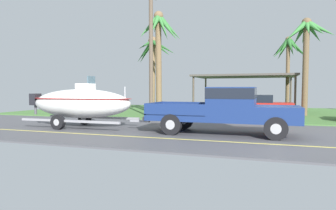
# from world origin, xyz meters

# --- Properties ---
(ground) EXTENTS (36.00, 22.00, 0.11)m
(ground) POSITION_xyz_m (0.00, 8.38, -0.01)
(ground) COLOR #4C4C51
(pickup_truck_towing) EXTENTS (5.94, 2.09, 1.82)m
(pickup_truck_towing) POSITION_xyz_m (-0.97, -0.05, 1.02)
(pickup_truck_towing) COLOR navy
(pickup_truck_towing) RESTS_ON ground
(boat_on_trailer) EXTENTS (6.16, 2.22, 2.33)m
(boat_on_trailer) POSITION_xyz_m (-7.77, -0.05, 1.10)
(boat_on_trailer) COLOR gray
(boat_on_trailer) RESTS_ON ground
(parked_sedan_far) EXTENTS (4.65, 1.92, 1.38)m
(parked_sedan_far) POSITION_xyz_m (-0.49, 8.87, 0.67)
(parked_sedan_far) COLOR #B21E19
(parked_sedan_far) RESTS_ON ground
(carport_awning) EXTENTS (7.50, 5.02, 2.84)m
(carport_awning) POSITION_xyz_m (-1.45, 12.24, 2.71)
(carport_awning) COLOR #4C4238
(carport_awning) RESTS_ON ground
(palm_tree_near_left) EXTENTS (2.65, 3.10, 6.79)m
(palm_tree_near_left) POSITION_xyz_m (-6.42, 6.60, 5.12)
(palm_tree_near_left) COLOR brown
(palm_tree_near_left) RESTS_ON ground
(palm_tree_near_right) EXTENTS (3.24, 2.76, 6.26)m
(palm_tree_near_right) POSITION_xyz_m (2.57, 9.15, 4.84)
(palm_tree_near_right) COLOR brown
(palm_tree_near_right) RESTS_ON ground
(palm_tree_far_left) EXTENTS (2.83, 2.99, 5.75)m
(palm_tree_far_left) POSITION_xyz_m (1.75, 12.91, 4.56)
(palm_tree_far_left) COLOR brown
(palm_tree_far_left) RESTS_ON ground
(palm_tree_far_right) EXTENTS (3.15, 3.24, 5.87)m
(palm_tree_far_right) POSITION_xyz_m (-8.30, 10.29, 4.26)
(palm_tree_far_right) COLOR brown
(palm_tree_far_right) RESTS_ON ground
(utility_pole) EXTENTS (0.24, 1.80, 7.92)m
(utility_pole) POSITION_xyz_m (-6.31, 4.96, 4.11)
(utility_pole) COLOR brown
(utility_pole) RESTS_ON ground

